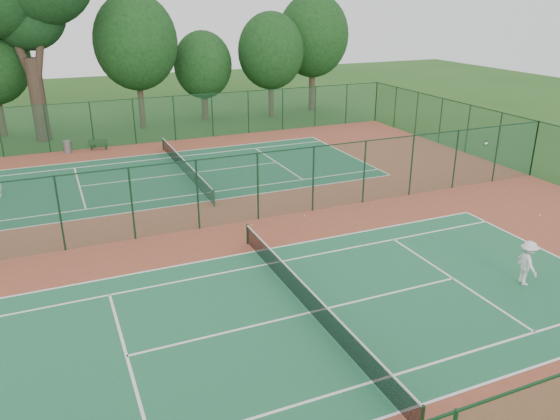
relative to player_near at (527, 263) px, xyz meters
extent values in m
plane|color=#245019|center=(-8.66, 10.44, -0.93)|extent=(120.00, 120.00, 0.00)
cube|color=brown|center=(-8.66, 10.44, -0.92)|extent=(40.00, 36.00, 0.01)
cube|color=#206540|center=(-8.66, 1.44, -0.91)|extent=(23.77, 10.97, 0.01)
cube|color=#1B5738|center=(-8.66, 19.44, -0.91)|extent=(23.77, 10.97, 0.01)
cube|color=#16442B|center=(-8.66, 28.44, 0.82)|extent=(40.00, 0.02, 3.50)
cube|color=#12331A|center=(-8.66, 28.44, 2.53)|extent=(40.00, 0.05, 0.05)
cube|color=#153A1E|center=(-8.66, -7.56, 2.53)|extent=(40.00, 0.05, 0.05)
cube|color=#184930|center=(11.34, 10.44, 0.82)|extent=(0.02, 36.00, 3.50)
cube|color=#153B1F|center=(11.34, 10.44, 2.53)|extent=(0.05, 36.00, 0.05)
cube|color=#18482D|center=(-8.66, 10.44, 0.82)|extent=(40.00, 0.02, 3.50)
cube|color=#12321D|center=(-8.66, 10.44, 2.53)|extent=(40.00, 0.05, 0.05)
cylinder|color=#123219|center=(-8.66, 7.84, -0.44)|extent=(0.10, 0.10, 0.97)
cube|color=black|center=(-8.66, 1.44, -0.44)|extent=(0.02, 12.80, 0.85)
cube|color=silver|center=(-8.66, 1.44, -0.01)|extent=(0.04, 12.80, 0.06)
cylinder|color=#163E23|center=(-8.66, 13.04, -0.44)|extent=(0.10, 0.10, 0.97)
cylinder|color=#163E23|center=(-8.66, 25.84, -0.44)|extent=(0.10, 0.10, 0.97)
cube|color=black|center=(-8.66, 19.44, -0.44)|extent=(0.02, 12.80, 0.85)
cube|color=white|center=(-8.66, 19.44, -0.01)|extent=(0.04, 12.80, 0.06)
imported|color=silver|center=(0.00, 0.00, 0.00)|extent=(0.94, 1.30, 1.81)
cylinder|color=slate|center=(-15.18, 27.67, -0.46)|extent=(0.60, 0.60, 0.91)
cube|color=#123516|center=(-13.55, 27.99, -0.72)|extent=(0.18, 0.36, 0.40)
cube|color=#123516|center=(-12.54, 27.65, -0.72)|extent=(0.18, 0.36, 0.40)
cube|color=#123516|center=(-13.04, 27.82, -0.50)|extent=(1.39, 0.79, 0.04)
cube|color=#123516|center=(-13.10, 27.65, -0.29)|extent=(1.28, 0.47, 0.40)
sphere|color=#CDDC33|center=(-4.81, 9.84, -0.88)|extent=(0.07, 0.07, 0.07)
sphere|color=#B4D130|center=(-0.85, 9.68, -0.88)|extent=(0.07, 0.07, 0.07)
sphere|color=#DEF438|center=(-7.74, 9.81, -0.89)|extent=(0.06, 0.06, 0.06)
cylinder|color=#32231B|center=(-16.66, 32.60, 2.23)|extent=(1.16, 1.16, 6.32)
cylinder|color=#32231B|center=(-17.61, 32.91, 6.97)|extent=(2.14, 0.63, 6.29)
cylinder|color=#32231B|center=(-15.71, 32.39, 7.29)|extent=(2.00, 0.59, 6.82)
sphere|color=black|center=(-16.45, 33.44, 8.55)|extent=(5.48, 5.48, 5.48)
camera|label=1|loc=(-16.31, -13.56, 9.56)|focal=35.00mm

